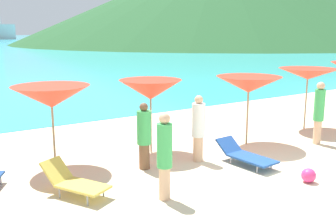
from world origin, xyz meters
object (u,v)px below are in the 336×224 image
at_px(beachgoer_1, 144,135).
at_px(beachgoer_3, 319,111).
at_px(lounge_chair_4, 245,155).
at_px(beachgoer_2, 198,127).
at_px(umbrella_1, 51,97).
at_px(beachgoer_4, 165,154).
at_px(beach_ball, 309,175).
at_px(umbrella_2, 151,90).
at_px(umbrella_4, 308,74).
at_px(umbrella_3, 249,85).
at_px(lounge_chair_3, 74,181).

xyz_separation_m(beachgoer_1, beachgoer_3, (5.49, -0.99, 0.15)).
height_order(lounge_chair_4, beachgoer_2, beachgoer_2).
distance_m(umbrella_1, beachgoer_4, 3.46).
bearing_deg(beach_ball, beachgoer_2, 114.53).
relative_size(lounge_chair_4, beach_ball, 5.11).
bearing_deg(lounge_chair_4, beachgoer_2, 129.72).
relative_size(umbrella_2, beachgoer_1, 1.24).
xyz_separation_m(umbrella_4, lounge_chair_4, (-4.40, -1.57, -1.68)).
distance_m(umbrella_2, beachgoer_1, 1.63).
relative_size(umbrella_2, lounge_chair_4, 1.22).
relative_size(umbrella_2, beachgoer_4, 1.15).
bearing_deg(beachgoer_4, beachgoer_3, -158.33).
bearing_deg(beachgoer_3, umbrella_3, -100.04).
bearing_deg(beachgoer_4, umbrella_2, -102.01).
height_order(beachgoer_3, beachgoer_4, beachgoer_3).
relative_size(umbrella_4, lounge_chair_3, 1.37).
relative_size(beachgoer_4, beach_ball, 5.43).
distance_m(beachgoer_2, beachgoer_4, 2.56).
bearing_deg(umbrella_4, beachgoer_2, -172.55).
relative_size(beachgoer_2, beachgoer_3, 0.92).
bearing_deg(umbrella_2, beachgoer_1, -128.03).
bearing_deg(beachgoer_4, umbrella_4, -149.08).
bearing_deg(beach_ball, lounge_chair_3, 154.60).
relative_size(umbrella_3, beachgoer_1, 1.24).
height_order(umbrella_4, beachgoer_4, umbrella_4).
bearing_deg(lounge_chair_3, beachgoer_4, -66.79).
relative_size(umbrella_1, lounge_chair_4, 1.23).
relative_size(umbrella_1, umbrella_2, 1.01).
bearing_deg(beachgoer_1, beachgoer_4, -58.89).
bearing_deg(beachgoer_3, lounge_chair_3, -70.09).
relative_size(umbrella_2, beachgoer_3, 1.09).
xyz_separation_m(beachgoer_1, beachgoer_2, (1.48, -0.27, 0.05)).
height_order(umbrella_1, beachgoer_2, umbrella_1).
relative_size(umbrella_4, beachgoer_3, 1.12).
bearing_deg(lounge_chair_3, beachgoer_3, -30.60).
distance_m(lounge_chair_3, lounge_chair_4, 4.40).
bearing_deg(lounge_chair_3, umbrella_1, 56.16).
relative_size(beachgoer_2, beachgoer_4, 0.98).
xyz_separation_m(umbrella_1, beachgoer_4, (1.27, -3.11, -0.84)).
distance_m(umbrella_1, beach_ball, 6.32).
distance_m(beachgoer_2, beach_ball, 2.93).
bearing_deg(beachgoer_4, lounge_chair_4, -153.25).
relative_size(beachgoer_3, beach_ball, 5.73).
xyz_separation_m(beachgoer_2, beachgoer_4, (-2.04, -1.54, 0.04)).
height_order(beachgoer_1, beachgoer_4, beachgoer_4).
height_order(umbrella_1, umbrella_2, umbrella_1).
xyz_separation_m(umbrella_4, beachgoer_3, (-1.23, -1.40, -0.91)).
bearing_deg(lounge_chair_4, lounge_chair_3, 168.75).
distance_m(lounge_chair_4, beachgoer_3, 3.26).
height_order(umbrella_2, beachgoer_4, umbrella_2).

